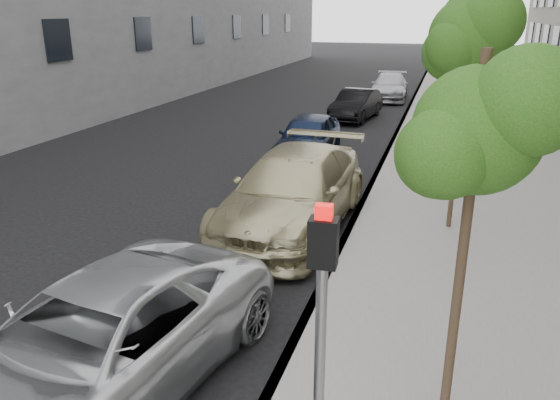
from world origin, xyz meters
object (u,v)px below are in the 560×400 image
at_px(minivan, 98,344).
at_px(sedan_rear, 389,87).
at_px(tree_mid, 470,37).
at_px(signal_pole, 321,323).
at_px(tree_far, 467,17).
at_px(suv, 293,191).
at_px(tree_near, 481,131).
at_px(sedan_blue, 308,137).
at_px(sedan_black, 356,105).

relative_size(minivan, sedan_rear, 1.14).
xyz_separation_m(tree_mid, signal_pole, (-1.16, -7.49, -2.06)).
distance_m(tree_far, suv, 8.64).
bearing_deg(sedan_rear, tree_near, -85.02).
bearing_deg(signal_pole, tree_near, 36.90).
distance_m(tree_far, minivan, 14.32).
bearing_deg(minivan, suv, 92.56).
height_order(tree_mid, sedan_blue, tree_mid).
relative_size(minivan, sedan_black, 1.34).
height_order(sedan_blue, sedan_black, sedan_blue).
relative_size(tree_near, suv, 0.73).
distance_m(tree_near, sedan_rear, 25.32).
bearing_deg(tree_near, sedan_blue, 110.95).
bearing_deg(suv, sedan_black, 95.79).
relative_size(tree_mid, tree_far, 0.95).
xyz_separation_m(tree_mid, minivan, (-4.07, -6.74, -3.32)).
bearing_deg(tree_mid, signal_pole, -98.83).
bearing_deg(sedan_blue, tree_near, -70.70).
height_order(tree_near, sedan_black, tree_near).
relative_size(tree_mid, suv, 0.85).
height_order(minivan, sedan_black, minivan).
relative_size(signal_pole, minivan, 0.56).
bearing_deg(tree_mid, suv, -168.75).
relative_size(suv, sedan_rear, 1.24).
distance_m(tree_near, tree_mid, 6.52).
xyz_separation_m(tree_near, tree_far, (0.00, 13.00, 0.80)).
height_order(tree_near, sedan_rear, tree_near).
xyz_separation_m(signal_pole, minivan, (-2.91, 0.74, -1.26)).
bearing_deg(suv, tree_near, -58.00).
bearing_deg(sedan_black, suv, -78.92).
bearing_deg(sedan_rear, minivan, -94.32).
height_order(tree_mid, suv, tree_mid).
relative_size(tree_near, tree_far, 0.82).
bearing_deg(sedan_black, sedan_blue, -85.34).
xyz_separation_m(tree_near, sedan_blue, (-4.47, 11.69, -2.84)).
bearing_deg(tree_mid, sedan_rear, 100.33).
bearing_deg(sedan_rear, signal_pole, -87.85).
distance_m(tree_near, suv, 7.25).
bearing_deg(tree_far, suv, -114.92).
xyz_separation_m(tree_far, signal_pole, (-1.16, -13.99, -2.36)).
bearing_deg(sedan_blue, tree_far, 14.72).
bearing_deg(signal_pole, sedan_black, 95.03).
xyz_separation_m(suv, sedan_black, (-0.78, 12.93, -0.18)).
height_order(tree_near, tree_far, tree_far).
bearing_deg(sedan_blue, suv, -80.54).
bearing_deg(minivan, tree_mid, 68.42).
bearing_deg(tree_near, suv, 119.67).
distance_m(sedan_black, sedan_rear, 6.21).
relative_size(tree_far, sedan_rear, 1.10).
relative_size(tree_far, sedan_black, 1.30).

